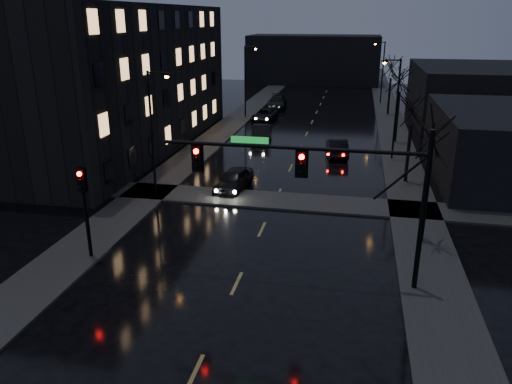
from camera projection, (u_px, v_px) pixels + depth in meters
The scene contains 22 objects.
sidewalk_left at pixel (216, 136), 48.45m from camera, with size 3.00×140.00×0.12m, color #2D2D2B.
sidewalk_right at pixel (397, 145), 45.30m from camera, with size 3.00×140.00×0.12m, color #2D2D2B.
sidewalk_cross at pixel (275, 200), 31.63m from camera, with size 40.00×3.00×0.12m, color #2D2D2B.
apartment_block at pixel (110, 78), 43.33m from camera, with size 12.00×30.00×12.00m, color black.
commercial_right_near at pixel (511, 146), 34.87m from camera, with size 10.00×14.00×5.00m, color black.
commercial_right_far at pixel (471, 94), 54.76m from camera, with size 12.00×18.00×6.00m, color black.
far_block at pixel (314, 59), 85.85m from camera, with size 22.00×10.00×8.00m, color black.
signal_mast at pixel (332, 177), 20.52m from camera, with size 11.11×0.41×7.00m.
signal_pole_left at pixel (84, 200), 23.24m from camera, with size 0.35×0.41×4.53m.
tree_near at pixel (435, 124), 23.85m from camera, with size 3.52×3.52×8.08m.
tree_mid_a at pixel (414, 100), 33.23m from camera, with size 3.30×3.30×7.58m.
tree_mid_b at pixel (402, 70), 44.05m from camera, with size 3.74×3.74×8.59m.
tree_far at pixel (392, 62), 57.18m from camera, with size 3.43×3.43×7.88m.
streetlight_l_near at pixel (154, 124), 30.99m from camera, with size 1.53×0.28×8.00m.
streetlight_l_far at pixel (247, 76), 55.95m from camera, with size 1.53×0.28×8.00m.
streetlight_r_mid at pixel (394, 101), 39.27m from camera, with size 1.53×0.28×8.00m.
streetlight_r_far at pixel (381, 67), 65.15m from camera, with size 1.53×0.28×8.00m.
oncoming_car_a at pixel (234, 180), 33.47m from camera, with size 1.72×4.26×1.45m, color black.
oncoming_car_b at pixel (262, 133), 46.53m from camera, with size 1.60×4.59×1.51m, color black.
oncoming_car_c at pixel (265, 115), 55.57m from camera, with size 2.22×4.82×1.34m, color black.
oncoming_car_d at pixel (277, 102), 63.01m from camera, with size 2.19×5.39×1.56m, color black.
lead_car at pixel (337, 148), 41.59m from camera, with size 1.56×4.46×1.47m, color black.
Camera 1 is at (4.64, -10.79, 11.12)m, focal length 35.00 mm.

